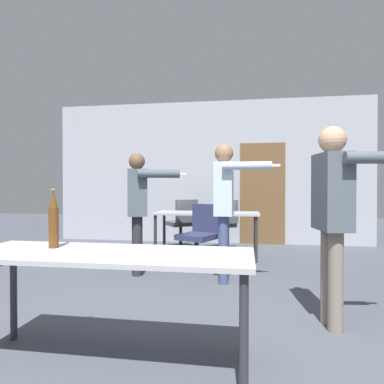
# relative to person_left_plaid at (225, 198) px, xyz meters

# --- Properties ---
(back_wall) EXTENTS (6.54, 0.12, 2.94)m
(back_wall) POSITION_rel_person_left_plaid_xyz_m (-0.51, 2.97, 0.43)
(back_wall) COLOR #A3A8B2
(back_wall) RESTS_ON ground_plane
(conference_table_near) EXTENTS (1.85, 0.64, 0.74)m
(conference_table_near) POSITION_rel_person_left_plaid_xyz_m (-0.62, -2.09, -0.36)
(conference_table_near) COLOR #A8A8AD
(conference_table_near) RESTS_ON ground_plane
(conference_table_far) EXTENTS (1.71, 0.71, 0.74)m
(conference_table_far) POSITION_rel_person_left_plaid_xyz_m (-0.39, 1.43, -0.36)
(conference_table_far) COLOR #A8A8AD
(conference_table_far) RESTS_ON ground_plane
(person_left_plaid) EXTENTS (0.75, 0.58, 1.68)m
(person_left_plaid) POSITION_rel_person_left_plaid_xyz_m (0.00, 0.00, 0.00)
(person_left_plaid) COLOR #3D4C75
(person_left_plaid) RESTS_ON ground_plane
(person_right_polo) EXTENTS (0.88, 0.62, 1.61)m
(person_right_polo) POSITION_rel_person_left_plaid_xyz_m (-1.17, 0.22, -0.07)
(person_right_polo) COLOR #28282D
(person_right_polo) RESTS_ON ground_plane
(person_center_tall) EXTENTS (0.80, 0.57, 1.66)m
(person_center_tall) POSITION_rel_person_left_plaid_xyz_m (0.97, -1.20, -0.02)
(person_center_tall) COLOR slate
(person_center_tall) RESTS_ON ground_plane
(office_chair_far_left) EXTENTS (0.66, 0.68, 0.92)m
(office_chair_far_left) POSITION_rel_person_left_plaid_xyz_m (-0.19, 2.12, -0.60)
(office_chair_far_left) COLOR black
(office_chair_far_left) RESTS_ON ground_plane
(office_chair_side_rolled) EXTENTS (0.67, 0.69, 0.92)m
(office_chair_side_rolled) POSITION_rel_person_left_plaid_xyz_m (-0.94, 2.16, -0.59)
(office_chair_side_rolled) COLOR black
(office_chair_side_rolled) RESTS_ON ground_plane
(office_chair_near_pushed) EXTENTS (0.62, 0.66, 0.90)m
(office_chair_near_pushed) POSITION_rel_person_left_plaid_xyz_m (-0.42, 0.76, -0.61)
(office_chair_near_pushed) COLOR black
(office_chair_near_pushed) RESTS_ON ground_plane
(beer_bottle) EXTENTS (0.07, 0.07, 0.40)m
(beer_bottle) POSITION_rel_person_left_plaid_xyz_m (-1.04, -2.00, -0.10)
(beer_bottle) COLOR #563314
(beer_bottle) RESTS_ON conference_table_near
(drink_cup) EXTENTS (0.09, 0.09, 0.10)m
(drink_cup) POSITION_rel_person_left_plaid_xyz_m (-0.36, 1.32, -0.24)
(drink_cup) COLOR #232328
(drink_cup) RESTS_ON conference_table_far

